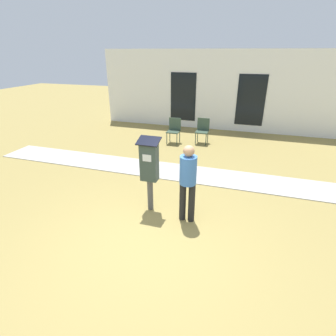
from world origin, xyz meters
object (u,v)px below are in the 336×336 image
(parking_meter, at_px, (149,165))
(outdoor_chair_left, at_px, (174,129))
(person_standing, at_px, (188,178))
(outdoor_chair_middle, at_px, (203,129))

(parking_meter, xyz_separation_m, outdoor_chair_left, (-0.78, 4.45, -0.49))
(parking_meter, distance_m, outdoor_chair_left, 4.54)
(person_standing, bearing_deg, parking_meter, 166.43)
(parking_meter, relative_size, outdoor_chair_middle, 1.77)
(person_standing, relative_size, outdoor_chair_left, 1.76)
(outdoor_chair_left, xyz_separation_m, outdoor_chair_middle, (1.00, 0.29, 0.00))
(parking_meter, height_order, outdoor_chair_left, parking_meter)
(person_standing, height_order, outdoor_chair_middle, person_standing)
(person_standing, bearing_deg, outdoor_chair_middle, 94.11)
(outdoor_chair_middle, bearing_deg, outdoor_chair_left, -172.63)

